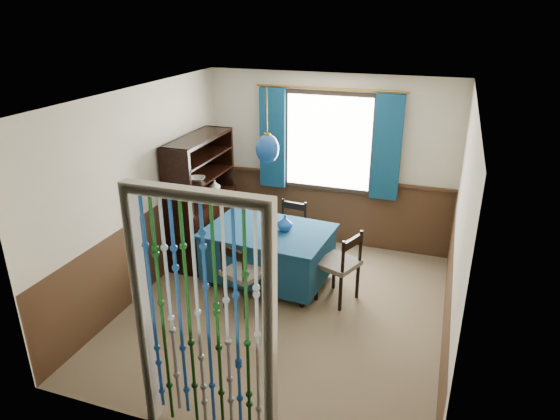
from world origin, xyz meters
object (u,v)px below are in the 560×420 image
at_px(bowl_shelf, 197,179).
at_px(vase_sideboard, 215,185).
at_px(chair_right, 340,265).
at_px(sideboard, 202,215).
at_px(chair_left, 210,241).
at_px(vase_table, 285,224).
at_px(dining_table, 268,252).
at_px(chair_far, 290,230).
at_px(pendant_lamp, 267,148).
at_px(chair_near, 242,274).

bearing_deg(bowl_shelf, vase_sideboard, 90.00).
xyz_separation_m(chair_right, sideboard, (-2.11, 0.57, 0.12)).
xyz_separation_m(chair_left, vase_table, (1.06, -0.01, 0.40)).
distance_m(dining_table, chair_far, 0.67).
bearing_deg(dining_table, chair_left, -179.30).
bearing_deg(vase_sideboard, pendant_lamp, -34.49).
distance_m(chair_far, bowl_shelf, 1.45).
bearing_deg(bowl_shelf, dining_table, -12.85).
xyz_separation_m(pendant_lamp, vase_table, (0.21, 0.04, -0.95)).
distance_m(pendant_lamp, vase_sideboard, 1.56).
height_order(chair_far, chair_right, chair_right).
bearing_deg(chair_far, chair_left, 39.00).
height_order(sideboard, bowl_shelf, sideboard).
height_order(dining_table, chair_near, chair_near).
distance_m(chair_left, chair_right, 1.82).
distance_m(chair_far, vase_table, 0.75).
bearing_deg(chair_right, chair_far, 69.66).
bearing_deg(chair_near, chair_left, 159.12).
xyz_separation_m(chair_far, bowl_shelf, (-1.16, -0.42, 0.76)).
distance_m(dining_table, sideboard, 1.24).
height_order(chair_left, vase_table, vase_table).
relative_size(chair_far, sideboard, 0.49).
distance_m(chair_right, pendant_lamp, 1.62).
bearing_deg(vase_sideboard, chair_left, -71.34).
bearing_deg(vase_table, dining_table, -167.78).
height_order(vase_table, vase_sideboard, vase_sideboard).
bearing_deg(chair_right, dining_table, 104.05).
bearing_deg(chair_near, chair_far, 106.24).
bearing_deg(chair_left, dining_table, 79.67).
bearing_deg(chair_far, chair_near, 89.48).
xyz_separation_m(dining_table, chair_right, (0.96, -0.13, 0.05)).
xyz_separation_m(chair_near, sideboard, (-1.08, 1.12, 0.14)).
height_order(chair_left, chair_right, chair_right).
bearing_deg(chair_near, vase_sideboard, 147.68).
distance_m(chair_left, pendant_lamp, 1.60).
xyz_separation_m(chair_near, chair_right, (1.03, 0.55, 0.02)).
bearing_deg(vase_table, chair_far, 102.29).
xyz_separation_m(chair_near, bowl_shelf, (-1.02, 0.93, 0.75)).
relative_size(chair_far, chair_left, 1.05).
xyz_separation_m(chair_left, pendant_lamp, (0.86, -0.05, 1.35)).
height_order(dining_table, sideboard, sideboard).
bearing_deg(vase_table, chair_near, -110.80).
bearing_deg(chair_right, vase_table, 98.75).
relative_size(chair_far, vase_sideboard, 4.62).
distance_m(chair_left, vase_sideboard, 0.90).
distance_m(dining_table, vase_table, 0.45).
height_order(chair_near, chair_left, chair_near).
bearing_deg(chair_near, bowl_shelf, 159.86).
xyz_separation_m(dining_table, bowl_shelf, (-1.09, 0.25, 0.78)).
xyz_separation_m(chair_far, vase_table, (0.14, -0.63, 0.38)).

